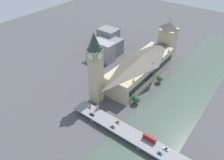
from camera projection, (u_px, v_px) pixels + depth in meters
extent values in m
plane|color=#4C4C4F|center=(150.00, 87.00, 233.42)|extent=(600.00, 600.00, 0.00)
cube|color=#47564C|center=(179.00, 99.00, 217.36)|extent=(52.42, 360.00, 0.30)
cube|color=#C1B28E|center=(141.00, 70.00, 241.09)|extent=(29.99, 97.57, 21.94)
cube|color=black|center=(153.00, 73.00, 232.94)|extent=(0.40, 89.77, 6.58)
pyramid|color=#514C42|center=(142.00, 58.00, 232.82)|extent=(29.39, 95.62, 6.41)
cone|color=tan|center=(169.00, 50.00, 250.14)|extent=(2.20, 2.20, 5.00)
cone|color=tan|center=(153.00, 63.00, 226.29)|extent=(2.20, 2.20, 5.00)
cone|color=tan|center=(134.00, 80.00, 202.44)|extent=(2.20, 2.20, 5.00)
cube|color=#C1B28E|center=(96.00, 76.00, 200.82)|extent=(10.34, 10.34, 55.91)
cube|color=tan|center=(95.00, 54.00, 187.22)|extent=(10.96, 10.96, 9.31)
cylinder|color=black|center=(100.00, 56.00, 184.57)|extent=(0.50, 7.12, 7.12)
cylinder|color=silver|center=(100.00, 56.00, 184.52)|extent=(0.62, 6.59, 6.59)
cylinder|color=black|center=(90.00, 52.00, 189.87)|extent=(0.50, 7.12, 7.12)
cylinder|color=silver|center=(90.00, 52.00, 189.93)|extent=(0.62, 6.59, 6.59)
cylinder|color=black|center=(99.00, 52.00, 190.66)|extent=(7.12, 0.50, 7.12)
cylinder|color=silver|center=(99.00, 52.00, 190.73)|extent=(6.59, 0.62, 6.59)
cylinder|color=black|center=(91.00, 56.00, 183.78)|extent=(7.12, 0.50, 7.12)
cylinder|color=silver|center=(91.00, 56.00, 183.72)|extent=(6.59, 0.62, 6.59)
pyramid|color=#2D3833|center=(94.00, 41.00, 180.12)|extent=(10.55, 10.55, 15.04)
cube|color=#C1B28E|center=(167.00, 43.00, 276.40)|extent=(18.86, 18.86, 38.08)
pyramid|color=#514C42|center=(170.00, 26.00, 262.81)|extent=(18.86, 18.86, 8.49)
cylinder|color=#333338|center=(171.00, 21.00, 259.17)|extent=(0.30, 0.30, 4.00)
cube|color=slate|center=(142.00, 143.00, 171.21)|extent=(3.00, 11.76, 4.06)
cube|color=slate|center=(96.00, 116.00, 194.95)|extent=(3.00, 11.76, 4.06)
cube|color=gray|center=(142.00, 141.00, 169.67)|extent=(136.84, 13.84, 1.20)
cube|color=red|center=(149.00, 139.00, 168.63)|extent=(11.12, 2.48, 1.91)
cube|color=black|center=(149.00, 139.00, 168.41)|extent=(10.01, 2.54, 0.84)
cube|color=red|center=(150.00, 138.00, 167.42)|extent=(10.90, 2.48, 2.24)
cube|color=black|center=(150.00, 137.00, 167.35)|extent=(10.01, 2.54, 1.08)
cube|color=maroon|center=(150.00, 136.00, 166.72)|extent=(10.79, 2.35, 0.16)
cylinder|color=black|center=(145.00, 136.00, 172.19)|extent=(1.06, 0.28, 1.06)
cylinder|color=black|center=(143.00, 138.00, 170.74)|extent=(1.06, 0.28, 1.06)
cylinder|color=black|center=(155.00, 142.00, 167.57)|extent=(1.06, 0.28, 1.06)
cylinder|color=black|center=(154.00, 144.00, 166.12)|extent=(1.06, 0.28, 1.06)
cube|color=slate|center=(113.00, 127.00, 179.94)|extent=(4.11, 1.78, 0.69)
cube|color=black|center=(113.00, 126.00, 179.54)|extent=(2.14, 1.60, 0.49)
cylinder|color=black|center=(112.00, 126.00, 181.39)|extent=(0.68, 0.22, 0.68)
cylinder|color=black|center=(111.00, 127.00, 180.36)|extent=(0.68, 0.22, 0.68)
cylinder|color=black|center=(115.00, 127.00, 179.82)|extent=(0.68, 0.22, 0.68)
cylinder|color=black|center=(114.00, 129.00, 178.79)|extent=(0.68, 0.22, 0.68)
cube|color=silver|center=(90.00, 107.00, 199.14)|extent=(4.45, 1.77, 0.70)
cube|color=black|center=(90.00, 107.00, 198.71)|extent=(2.32, 1.59, 0.53)
cylinder|color=black|center=(89.00, 106.00, 200.69)|extent=(0.63, 0.22, 0.63)
cylinder|color=black|center=(88.00, 107.00, 199.67)|extent=(0.63, 0.22, 0.63)
cylinder|color=black|center=(92.00, 108.00, 198.92)|extent=(0.63, 0.22, 0.63)
cylinder|color=black|center=(91.00, 109.00, 197.89)|extent=(0.63, 0.22, 0.63)
cylinder|color=black|center=(188.00, 160.00, 154.79)|extent=(0.64, 0.22, 0.64)
cube|color=black|center=(92.00, 115.00, 191.59)|extent=(4.71, 1.77, 0.70)
cube|color=black|center=(92.00, 114.00, 191.14)|extent=(2.45, 1.59, 0.59)
cylinder|color=black|center=(91.00, 113.00, 193.18)|extent=(0.68, 0.22, 0.68)
cylinder|color=black|center=(90.00, 114.00, 192.15)|extent=(0.68, 0.22, 0.68)
cylinder|color=black|center=(94.00, 115.00, 191.32)|extent=(0.68, 0.22, 0.68)
cylinder|color=black|center=(93.00, 116.00, 190.30)|extent=(0.68, 0.22, 0.68)
cube|color=silver|center=(166.00, 149.00, 162.23)|extent=(4.47, 1.75, 0.67)
cube|color=black|center=(166.00, 149.00, 161.81)|extent=(2.32, 1.57, 0.56)
cylinder|color=black|center=(164.00, 147.00, 163.77)|extent=(0.64, 0.22, 0.64)
cylinder|color=black|center=(163.00, 149.00, 162.76)|extent=(0.64, 0.22, 0.64)
cylinder|color=black|center=(169.00, 150.00, 161.99)|extent=(0.64, 0.22, 0.64)
cylinder|color=black|center=(168.00, 151.00, 160.99)|extent=(0.64, 0.22, 0.64)
cube|color=navy|center=(160.00, 153.00, 159.28)|extent=(4.01, 1.80, 0.58)
cube|color=black|center=(160.00, 153.00, 158.91)|extent=(2.08, 1.62, 0.47)
cylinder|color=black|center=(158.00, 152.00, 160.68)|extent=(0.64, 0.22, 0.64)
cylinder|color=black|center=(157.00, 153.00, 159.64)|extent=(0.64, 0.22, 0.64)
cylinder|color=black|center=(162.00, 154.00, 159.14)|extent=(0.64, 0.22, 0.64)
cylinder|color=black|center=(161.00, 155.00, 158.10)|extent=(0.64, 0.22, 0.64)
cube|color=gold|center=(118.00, 122.00, 184.14)|extent=(4.28, 1.80, 0.72)
cube|color=black|center=(118.00, 122.00, 183.71)|extent=(2.22, 1.62, 0.54)
cylinder|color=black|center=(117.00, 121.00, 185.65)|extent=(0.66, 0.22, 0.66)
cylinder|color=black|center=(116.00, 122.00, 184.60)|extent=(0.66, 0.22, 0.66)
cylinder|color=black|center=(120.00, 123.00, 183.99)|extent=(0.66, 0.22, 0.66)
cylinder|color=black|center=(119.00, 124.00, 182.95)|extent=(0.66, 0.22, 0.66)
cube|color=slate|center=(111.00, 45.00, 289.99)|extent=(31.23, 17.94, 20.94)
cube|color=#939399|center=(103.00, 51.00, 273.52)|extent=(29.64, 14.13, 24.63)
cube|color=slate|center=(108.00, 38.00, 299.81)|extent=(25.23, 19.82, 27.61)
cylinder|color=brown|center=(159.00, 81.00, 239.39)|extent=(0.70, 0.70, 2.61)
sphere|color=#2D6633|center=(160.00, 78.00, 236.93)|extent=(6.88, 6.88, 6.88)
cylinder|color=brown|center=(136.00, 103.00, 211.38)|extent=(0.70, 0.70, 2.23)
sphere|color=#235628|center=(136.00, 99.00, 208.85)|extent=(7.58, 7.58, 7.58)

